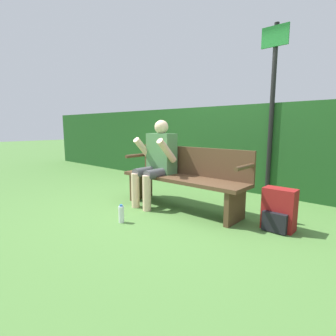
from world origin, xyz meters
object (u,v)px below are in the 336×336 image
Objects in this scene: backpack at (279,210)px; park_bench at (184,177)px; water_bottle at (121,214)px; parked_car at (259,135)px; person_seated at (157,159)px; signpost at (272,100)px.

park_bench is at bearing -177.51° from backpack.
backpack is 2.13× the size of water_bottle.
parked_car reaches higher than backpack.
park_bench is 8.56× the size of water_bottle.
water_bottle is at bearing -75.52° from parked_car.
person_seated is at bearing -75.43° from parked_car.
park_bench is 1.25m from backpack.
park_bench reaches higher than water_bottle.
signpost is at bearing 115.49° from backpack.
person_seated is (-0.40, -0.11, 0.22)m from park_bench.
water_bottle is 2.78m from signpost.
signpost is at bearing 55.38° from person_seated.
park_bench is 0.39× the size of parked_car.
park_bench reaches higher than backpack.
person_seated is 0.26× the size of parked_car.
backpack is at bearing 5.69° from person_seated.
backpack is 1.92m from signpost.
water_bottle is at bearing -145.55° from backpack.
park_bench is 0.70× the size of signpost.
backpack is at bearing 34.45° from water_bottle.
backpack is (1.63, 0.16, -0.44)m from person_seated.
signpost is (0.80, 2.27, 1.38)m from water_bottle.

